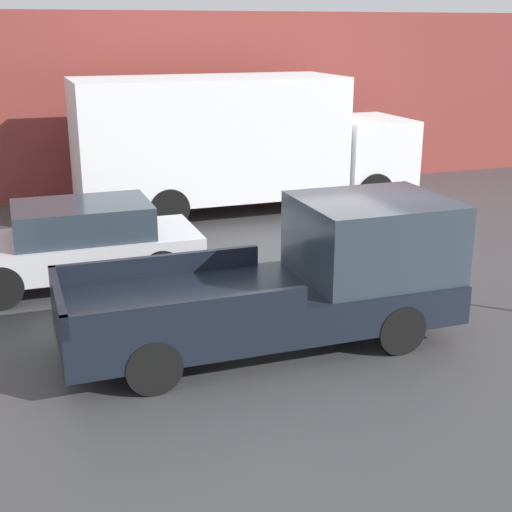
# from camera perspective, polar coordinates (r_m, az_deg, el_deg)

# --- Properties ---
(ground_plane) EXTENTS (60.00, 60.00, 0.00)m
(ground_plane) POSITION_cam_1_polar(r_m,az_deg,el_deg) (11.76, 5.21, -4.30)
(ground_plane) COLOR #3D3D3F
(building_wall) EXTENTS (28.00, 0.15, 4.84)m
(building_wall) POSITION_cam_1_polar(r_m,az_deg,el_deg) (19.98, -6.08, 11.99)
(building_wall) COLOR brown
(building_wall) RESTS_ON ground
(pickup_truck) EXTENTS (5.67, 2.06, 2.04)m
(pickup_truck) POSITION_cam_1_polar(r_m,az_deg,el_deg) (10.36, 3.78, -1.78)
(pickup_truck) COLOR black
(pickup_truck) RESTS_ON ground
(car) EXTENTS (4.29, 1.86, 1.47)m
(car) POSITION_cam_1_polar(r_m,az_deg,el_deg) (13.06, -13.99, 1.05)
(car) COLOR silver
(car) RESTS_ON ground
(delivery_truck) EXTENTS (8.44, 2.57, 3.30)m
(delivery_truck) POSITION_cam_1_polar(r_m,az_deg,el_deg) (17.75, -1.79, 9.23)
(delivery_truck) COLOR white
(delivery_truck) RESTS_ON ground
(newspaper_box) EXTENTS (0.45, 0.40, 1.12)m
(newspaper_box) POSITION_cam_1_polar(r_m,az_deg,el_deg) (20.71, 1.47, 7.08)
(newspaper_box) COLOR red
(newspaper_box) RESTS_ON ground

